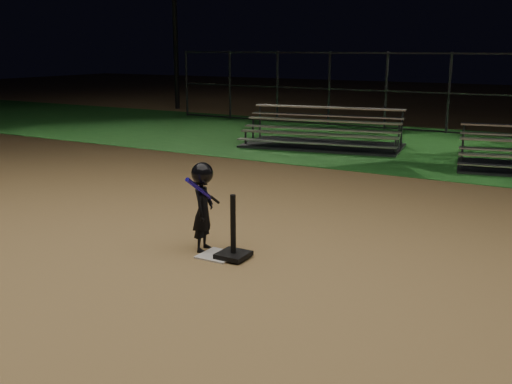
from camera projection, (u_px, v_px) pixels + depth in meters
name	position (u px, v px, depth m)	size (l,w,h in m)	color
ground	(218.00, 256.00, 7.76)	(80.00, 80.00, 0.00)	olive
grass_strip	(421.00, 147.00, 16.19)	(60.00, 8.00, 0.01)	#1B531B
home_plate	(218.00, 255.00, 7.76)	(0.45, 0.45, 0.02)	beige
batting_tee	(233.00, 246.00, 7.63)	(0.38, 0.38, 0.83)	black
child_batter	(203.00, 204.00, 7.85)	(0.40, 0.63, 1.20)	black
bleacher_left	(322.00, 139.00, 16.16)	(4.49, 2.72, 1.03)	silver
backstop_fence	(449.00, 93.00, 18.42)	(20.08, 0.08, 2.50)	#38383D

